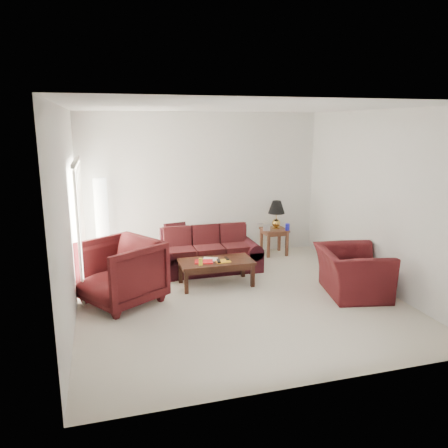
% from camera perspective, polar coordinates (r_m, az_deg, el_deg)
% --- Properties ---
extents(floor, '(5.00, 5.00, 0.00)m').
position_cam_1_polar(floor, '(7.17, 1.88, -9.69)').
color(floor, beige).
rests_on(floor, ground).
extents(blinds, '(0.10, 2.00, 2.16)m').
position_cam_1_polar(blinds, '(7.79, -18.33, -0.16)').
color(blinds, silver).
rests_on(blinds, ground).
extents(sofa, '(2.00, 0.87, 0.81)m').
position_cam_1_polar(sofa, '(8.32, -2.14, -3.48)').
color(sofa, black).
rests_on(sofa, ground).
extents(throw_pillow, '(0.44, 0.27, 0.43)m').
position_cam_1_polar(throw_pillow, '(8.60, -6.36, -1.21)').
color(throw_pillow, black).
rests_on(throw_pillow, sofa).
extents(end_table, '(0.54, 0.54, 0.56)m').
position_cam_1_polar(end_table, '(9.48, 6.54, -2.28)').
color(end_table, '#4A2C19').
rests_on(end_table, ground).
extents(table_lamp, '(0.44, 0.44, 0.60)m').
position_cam_1_polar(table_lamp, '(9.40, 6.86, 1.21)').
color(table_lamp, gold).
rests_on(table_lamp, end_table).
extents(clock, '(0.15, 0.08, 0.14)m').
position_cam_1_polar(clock, '(9.22, 5.59, -0.45)').
color(clock, silver).
rests_on(clock, end_table).
extents(blue_canister, '(0.12, 0.12, 0.15)m').
position_cam_1_polar(blue_canister, '(9.30, 8.29, -0.40)').
color(blue_canister, navy).
rests_on(blue_canister, end_table).
extents(picture_frame, '(0.21, 0.23, 0.06)m').
position_cam_1_polar(picture_frame, '(9.50, 5.04, 0.08)').
color(picture_frame, silver).
rests_on(picture_frame, end_table).
extents(floor_lamp, '(0.36, 0.36, 1.78)m').
position_cam_1_polar(floor_lamp, '(8.70, -15.64, 0.07)').
color(floor_lamp, white).
rests_on(floor_lamp, ground).
extents(armchair_left, '(1.53, 1.52, 1.02)m').
position_cam_1_polar(armchair_left, '(7.01, -13.41, -6.15)').
color(armchair_left, '#3C0D0F').
rests_on(armchair_left, ground).
extents(armchair_right, '(1.24, 1.36, 0.77)m').
position_cam_1_polar(armchair_right, '(7.52, 16.38, -6.02)').
color(armchair_right, '#3B0D10').
rests_on(armchair_right, ground).
extents(coffee_table, '(1.42, 1.11, 0.44)m').
position_cam_1_polar(coffee_table, '(7.67, -1.04, -6.36)').
color(coffee_table, black).
rests_on(coffee_table, ground).
extents(magazine_red, '(0.35, 0.29, 0.02)m').
position_cam_1_polar(magazine_red, '(7.51, -2.65, -4.94)').
color(magazine_red, red).
rests_on(magazine_red, coffee_table).
extents(magazine_white, '(0.30, 0.27, 0.01)m').
position_cam_1_polar(magazine_white, '(7.65, -1.83, -4.61)').
color(magazine_white, white).
rests_on(magazine_white, coffee_table).
extents(magazine_orange, '(0.26, 0.21, 0.01)m').
position_cam_1_polar(magazine_orange, '(7.54, -0.17, -4.88)').
color(magazine_orange, gold).
rests_on(magazine_orange, coffee_table).
extents(remote_a, '(0.08, 0.19, 0.02)m').
position_cam_1_polar(remote_a, '(7.49, -0.70, -4.82)').
color(remote_a, black).
rests_on(remote_a, coffee_table).
extents(remote_b, '(0.06, 0.17, 0.02)m').
position_cam_1_polar(remote_b, '(7.63, 0.35, -4.49)').
color(remote_b, black).
rests_on(remote_b, coffee_table).
extents(yellow_glass, '(0.08, 0.08, 0.12)m').
position_cam_1_polar(yellow_glass, '(7.35, -3.06, -4.95)').
color(yellow_glass, yellow).
rests_on(yellow_glass, coffee_table).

